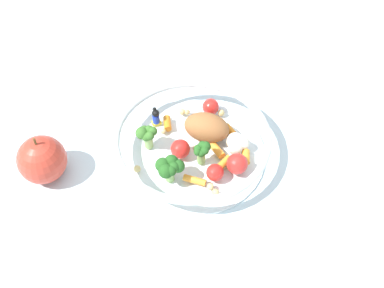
# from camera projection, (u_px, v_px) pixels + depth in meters

# --- Properties ---
(ground_plane) EXTENTS (2.40, 2.40, 0.00)m
(ground_plane) POSITION_uv_depth(u_px,v_px,m) (192.00, 147.00, 0.81)
(ground_plane) COLOR silver
(food_container) EXTENTS (0.25, 0.25, 0.06)m
(food_container) POSITION_uv_depth(u_px,v_px,m) (195.00, 143.00, 0.78)
(food_container) COLOR white
(food_container) RESTS_ON ground_plane
(loose_apple) EXTENTS (0.08, 0.08, 0.09)m
(loose_apple) POSITION_uv_depth(u_px,v_px,m) (42.00, 160.00, 0.75)
(loose_apple) COLOR #BC3828
(loose_apple) RESTS_ON ground_plane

